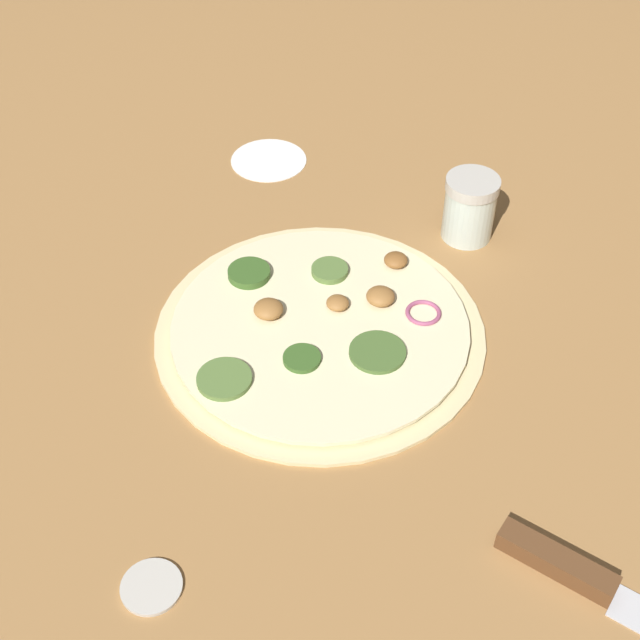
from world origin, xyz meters
The scene contains 6 objects.
ground_plane centered at (0.00, 0.00, 0.00)m, with size 3.00×3.00×0.00m, color #9E703F.
pizza centered at (0.00, 0.00, 0.01)m, with size 0.32×0.32×0.03m.
knife centered at (0.02, -0.35, 0.01)m, with size 0.13×0.29×0.02m.
spice_jar centered at (0.22, 0.03, 0.04)m, with size 0.06×0.06×0.07m.
loose_cap centered at (-0.26, -0.15, 0.00)m, with size 0.05×0.05×0.01m.
flour_patch centered at (0.12, 0.28, 0.00)m, with size 0.09×0.09×0.00m.
Camera 1 is at (-0.35, -0.50, 0.61)m, focal length 50.00 mm.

